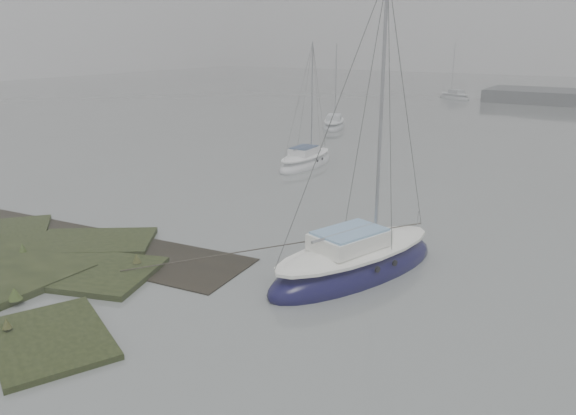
{
  "coord_description": "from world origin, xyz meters",
  "views": [
    {
      "loc": [
        11.75,
        -7.6,
        7.05
      ],
      "look_at": [
        2.56,
        6.97,
        1.8
      ],
      "focal_mm": 35.0,
      "sensor_mm": 36.0,
      "label": 1
    }
  ],
  "objects": [
    {
      "name": "sailboat_far_a",
      "position": [
        -9.3,
        32.75,
        0.22
      ],
      "size": [
        3.43,
        5.26,
        7.07
      ],
      "rotation": [
        0.0,
        0.0,
        0.39
      ],
      "color": "#A2A6AC",
      "rests_on": "ground"
    },
    {
      "name": "sailboat_main",
      "position": [
        4.91,
        7.13,
        0.29
      ],
      "size": [
        4.23,
        7.09,
        9.5
      ],
      "rotation": [
        0.0,
        0.0,
        -0.32
      ],
      "color": "#0D0B35",
      "rests_on": "ground"
    },
    {
      "name": "sailboat_white",
      "position": [
        -4.11,
        19.43,
        0.23
      ],
      "size": [
        1.9,
        5.26,
        7.34
      ],
      "rotation": [
        0.0,
        0.0,
        0.04
      ],
      "color": "silver",
      "rests_on": "ground"
    },
    {
      "name": "sailboat_far_c",
      "position": [
        -7.56,
        60.12,
        0.22
      ],
      "size": [
        5.01,
        4.13,
        6.98
      ],
      "rotation": [
        0.0,
        0.0,
        0.97
      ],
      "color": "#B3B9BC",
      "rests_on": "ground"
    },
    {
      "name": "ground",
      "position": [
        0.0,
        30.0,
        0.0
      ],
      "size": [
        160.0,
        160.0,
        0.0
      ],
      "primitive_type": "plane",
      "color": "slate",
      "rests_on": "ground"
    }
  ]
}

